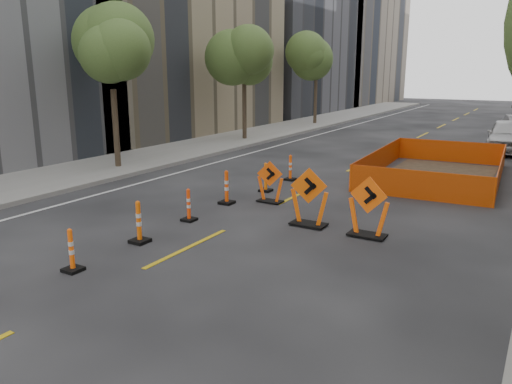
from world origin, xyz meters
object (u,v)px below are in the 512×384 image
Objects in this scene: channelizer_3 at (71,250)px; parked_car_near at (508,136)px; channelizer_5 at (189,205)px; chevron_sign_center at (309,197)px; chevron_sign_right at (369,207)px; channelizer_8 at (290,168)px; chevron_sign_left at (270,182)px; channelizer_4 at (139,222)px; channelizer_6 at (227,187)px; channelizer_7 at (266,177)px.

parked_car_near is at bearing 73.64° from channelizer_3.
chevron_sign_center reaches higher than channelizer_5.
chevron_sign_right is (4.68, 1.21, 0.32)m from channelizer_5.
channelizer_3 is at bearing -131.73° from chevron_sign_right.
channelizer_8 is 0.73× the size of chevron_sign_left.
channelizer_4 is 20.69m from parked_car_near.
chevron_sign_center is at bearing 48.20° from channelizer_4.
chevron_sign_left reaches higher than channelizer_4.
channelizer_8 is 0.63× the size of chevron_sign_right.
parked_car_near reaches higher than channelizer_6.
channelizer_8 is at bearing 87.63° from chevron_sign_left.
channelizer_3 is at bearing -110.68° from parked_car_near.
channelizer_4 is 5.63m from chevron_sign_right.
channelizer_7 is at bearing 87.98° from channelizer_5.
channelizer_6 is (-0.24, 6.07, 0.07)m from channelizer_3.
parked_car_near is at bearing 60.89° from channelizer_8.
channelizer_5 is at bearing 92.35° from channelizer_4.
parked_car_near reaches higher than channelizer_8.
parked_car_near is (6.44, 11.57, 0.34)m from channelizer_8.
chevron_sign_center is 16.72m from parked_car_near.
channelizer_7 is (0.01, 8.10, 0.04)m from channelizer_3.
chevron_sign_center is 1.64m from chevron_sign_right.
chevron_sign_left reaches higher than channelizer_6.
channelizer_8 reaches higher than channelizer_5.
chevron_sign_left is at bearing -54.77° from channelizer_7.
channelizer_6 is 2.04m from channelizer_7.
chevron_sign_right is (4.62, -4.86, 0.29)m from channelizer_8.
channelizer_8 is (0.06, 6.07, 0.03)m from channelizer_5.
channelizer_6 reaches higher than channelizer_7.
channelizer_3 is 6.08m from channelizer_6.
chevron_sign_center is at bearing 61.40° from channelizer_3.
channelizer_3 is 22.61m from parked_car_near.
channelizer_4 is at bearing -118.62° from chevron_sign_left.
parked_car_near is (5.53, 14.77, 0.16)m from chevron_sign_left.
parked_car_near is at bearing 55.86° from chevron_sign_center.
parked_car_near reaches higher than channelizer_5.
channelizer_8 reaches higher than channelizer_3.
chevron_sign_right is at bearing 14.51° from channelizer_5.
channelizer_5 is 0.19× the size of parked_car_near.
chevron_sign_left is 0.27× the size of parked_car_near.
channelizer_6 is (-0.19, 4.05, 0.01)m from channelizer_4.
channelizer_4 is at bearing -87.34° from channelizer_6.
channelizer_3 is 0.96× the size of channelizer_8.
channelizer_6 reaches higher than channelizer_3.
channelizer_7 is 5.36m from chevron_sign_right.
channelizer_6 reaches higher than channelizer_5.
channelizer_4 is 8.10m from channelizer_8.
channelizer_4 is 4.05m from channelizer_6.
channelizer_5 is 3.31m from chevron_sign_center.
channelizer_8 is (0.16, 4.05, -0.05)m from channelizer_6.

